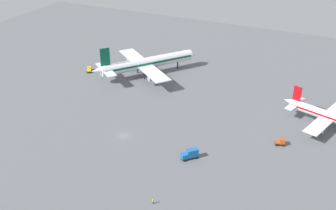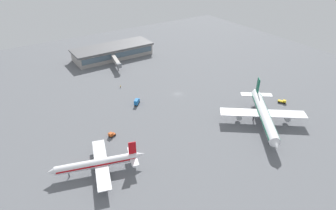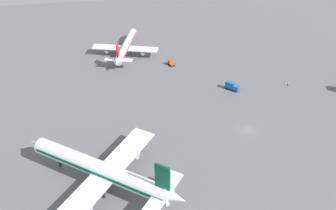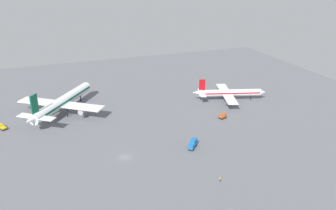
% 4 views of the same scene
% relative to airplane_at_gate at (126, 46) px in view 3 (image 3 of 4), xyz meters
% --- Properties ---
extents(ground, '(288.00, 288.00, 0.00)m').
position_rel_airplane_at_gate_xyz_m(ground, '(-64.91, -37.36, -4.29)').
color(ground, slate).
extents(airplane_at_gate, '(37.91, 31.06, 11.80)m').
position_rel_airplane_at_gate_xyz_m(airplane_at_gate, '(0.00, 0.00, 0.00)').
color(airplane_at_gate, white).
rests_on(airplane_at_gate, ground).
extents(airplane_taxiing, '(38.43, 45.41, 16.34)m').
position_rel_airplane_at_gate_xyz_m(airplane_taxiing, '(-82.55, 12.87, 1.65)').
color(airplane_taxiing, white).
rests_on(airplane_taxiing, ground).
extents(baggage_tug, '(3.64, 3.05, 2.30)m').
position_rel_airplane_at_gate_xyz_m(baggage_tug, '(-13.86, -19.18, -3.13)').
color(baggage_tug, black).
rests_on(baggage_tug, ground).
extents(catering_truck, '(5.21, 5.39, 3.30)m').
position_rel_airplane_at_gate_xyz_m(catering_truck, '(-38.45, -39.79, -2.59)').
color(catering_truck, black).
rests_on(catering_truck, ground).
extents(ground_crew_worker, '(0.53, 0.51, 1.67)m').
position_rel_airplane_at_gate_xyz_m(ground_crew_worker, '(-39.40, -63.71, -3.44)').
color(ground_crew_worker, '#1E2338').
rests_on(ground_crew_worker, ground).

